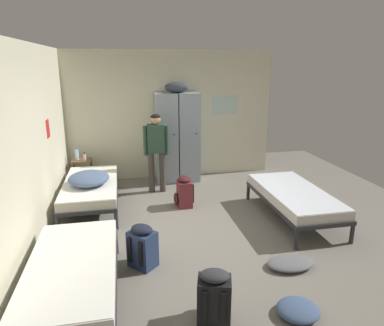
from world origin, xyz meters
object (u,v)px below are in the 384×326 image
bed_left_rear (91,187)px  backpack_black (214,297)px  bed_right (294,196)px  bedding_heap (89,178)px  person_traveler (156,146)px  backpack_navy (143,247)px  clothes_pile_grey (290,263)px  water_bottle (77,154)px  clothes_pile_denim (298,310)px  shelf_unit (82,170)px  bed_left_front (72,271)px  backpack_maroon (184,192)px  locker_bank (177,136)px  lotion_bottle (85,157)px

bed_left_rear → backpack_black: (1.37, -3.08, -0.12)m
bed_right → bedding_heap: bedding_heap is taller
person_traveler → backpack_navy: size_ratio=2.77×
bed_right → clothes_pile_grey: (-0.69, -1.29, -0.33)m
water_bottle → clothes_pile_denim: (2.54, -4.36, -0.62)m
bed_left_rear → bedding_heap: (-0.00, -0.15, 0.21)m
clothes_pile_grey → clothes_pile_denim: (-0.32, -0.81, 0.01)m
shelf_unit → backpack_navy: size_ratio=1.04×
bed_left_rear → bedding_heap: size_ratio=2.58×
person_traveler → shelf_unit: bearing=158.2°
bedding_heap → clothes_pile_denim: bedding_heap is taller
bed_left_front → backpack_maroon: 2.80m
locker_bank → lotion_bottle: bearing=-177.4°
shelf_unit → backpack_maroon: size_ratio=1.04×
bed_left_rear → backpack_maroon: size_ratio=3.45×
bed_left_front → clothes_pile_grey: (2.53, 0.16, -0.33)m
backpack_navy → backpack_black: bearing=-60.8°
backpack_navy → backpack_maroon: same height
locker_bank → backpack_maroon: 1.61m
clothes_pile_grey → water_bottle: bearing=128.8°
bed_right → backpack_navy: (-2.46, -0.89, -0.12)m
shelf_unit → lotion_bottle: 0.30m
shelf_unit → bed_right: shelf_unit is taller
locker_bank → clothes_pile_grey: size_ratio=3.50×
bed_right → lotion_bottle: (-3.40, 2.20, 0.26)m
backpack_black → clothes_pile_denim: backpack_black is taller
bedding_heap → clothes_pile_grey: (2.54, -2.23, -0.54)m
clothes_pile_grey → bed_left_front: bearing=-176.3°
bed_left_front → person_traveler: person_traveler is taller
water_bottle → lotion_bottle: water_bottle is taller
bed_left_rear → bed_right: (3.22, -1.09, 0.00)m
locker_bank → shelf_unit: locker_bank is taller
backpack_navy → bed_right: bearing=19.9°
bed_right → bed_left_rear: bearing=161.3°
lotion_bottle → backpack_navy: lotion_bottle is taller
locker_bank → clothes_pile_denim: (0.50, -4.39, -0.91)m
water_bottle → backpack_maroon: size_ratio=0.45×
lotion_bottle → backpack_maroon: bearing=-37.5°
bed_left_front → bed_left_rear: (0.00, 2.55, 0.00)m
person_traveler → bedding_heap: bearing=-149.0°
bed_left_rear → backpack_black: bearing=-66.0°
shelf_unit → bed_left_rear: (0.25, -1.15, 0.04)m
person_traveler → backpack_navy: 2.68m
bed_left_front → bed_right: size_ratio=1.00×
bedding_heap → backpack_navy: (0.76, -1.83, -0.33)m
bed_left_rear → water_bottle: bearing=105.8°
locker_bank → backpack_navy: (-0.95, -3.18, -0.71)m
bed_left_rear → person_traveler: person_traveler is taller
shelf_unit → backpack_navy: shelf_unit is taller
backpack_navy → bedding_heap: bearing=112.6°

